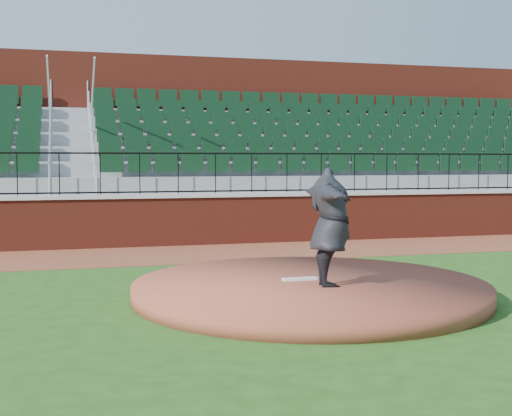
% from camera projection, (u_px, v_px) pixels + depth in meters
% --- Properties ---
extents(ground, '(90.00, 90.00, 0.00)m').
position_uv_depth(ground, '(282.00, 298.00, 10.62)').
color(ground, '#224E16').
rests_on(ground, ground).
extents(warning_track, '(34.00, 3.20, 0.01)m').
position_uv_depth(warning_track, '(210.00, 253.00, 15.81)').
color(warning_track, brown).
rests_on(warning_track, ground).
extents(field_wall, '(34.00, 0.35, 1.20)m').
position_uv_depth(field_wall, '(197.00, 221.00, 17.30)').
color(field_wall, maroon).
rests_on(field_wall, ground).
extents(wall_cap, '(34.00, 0.45, 0.10)m').
position_uv_depth(wall_cap, '(197.00, 195.00, 17.26)').
color(wall_cap, '#B7B7B7').
rests_on(wall_cap, field_wall).
extents(wall_railing, '(34.00, 0.05, 1.00)m').
position_uv_depth(wall_railing, '(197.00, 173.00, 17.22)').
color(wall_railing, black).
rests_on(wall_railing, wall_cap).
extents(seating_stands, '(34.00, 5.10, 4.60)m').
position_uv_depth(seating_stands, '(179.00, 154.00, 19.80)').
color(seating_stands, gray).
rests_on(seating_stands, ground).
extents(concourse_wall, '(34.00, 0.50, 5.50)m').
position_uv_depth(concourse_wall, '(165.00, 141.00, 22.46)').
color(concourse_wall, maroon).
rests_on(concourse_wall, ground).
extents(pitchers_mound, '(5.50, 5.50, 0.25)m').
position_uv_depth(pitchers_mound, '(310.00, 289.00, 10.69)').
color(pitchers_mound, brown).
rests_on(pitchers_mound, ground).
extents(pitching_rubber, '(0.56, 0.14, 0.04)m').
position_uv_depth(pitching_rubber, '(300.00, 279.00, 10.80)').
color(pitching_rubber, white).
rests_on(pitching_rubber, pitchers_mound).
extents(pitcher, '(0.91, 2.25, 1.78)m').
position_uv_depth(pitcher, '(330.00, 227.00, 10.23)').
color(pitcher, black).
rests_on(pitcher, pitchers_mound).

